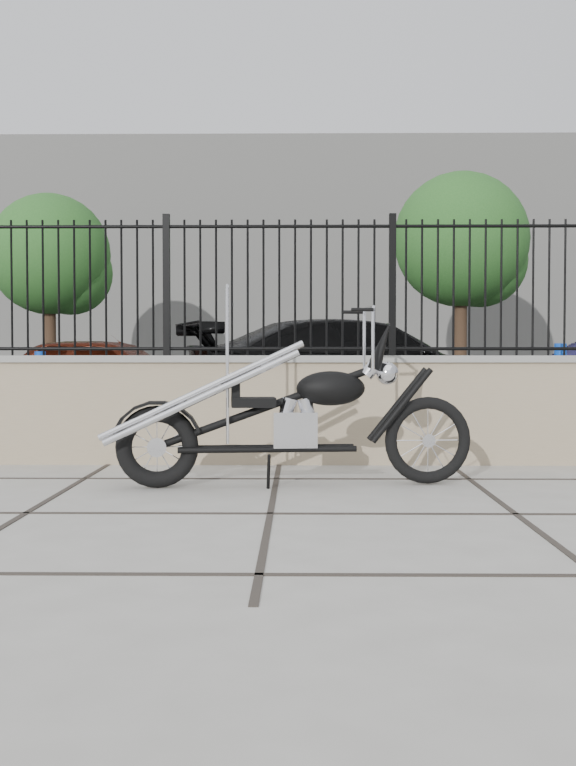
# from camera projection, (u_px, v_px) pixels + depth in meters

# --- Properties ---
(ground_plane) EXTENTS (90.00, 90.00, 0.00)m
(ground_plane) POSITION_uv_depth(u_px,v_px,m) (270.00, 514.00, 5.47)
(ground_plane) COLOR #99968E
(ground_plane) RESTS_ON ground
(parking_lot) EXTENTS (30.00, 30.00, 0.00)m
(parking_lot) POSITION_uv_depth(u_px,v_px,m) (291.00, 401.00, 17.96)
(parking_lot) COLOR black
(parking_lot) RESTS_ON ground
(retaining_wall) EXTENTS (14.00, 0.36, 0.96)m
(retaining_wall) POSITION_uv_depth(u_px,v_px,m) (279.00, 409.00, 7.95)
(retaining_wall) COLOR gray
(retaining_wall) RESTS_ON ground_plane
(iron_fence) EXTENTS (14.00, 0.08, 1.20)m
(iron_fence) POSITION_uv_depth(u_px,v_px,m) (279.00, 288.00, 7.92)
(iron_fence) COLOR black
(iron_fence) RESTS_ON retaining_wall
(background_building) EXTENTS (22.00, 6.00, 8.00)m
(background_building) POSITION_uv_depth(u_px,v_px,m) (295.00, 267.00, 31.81)
(background_building) COLOR beige
(background_building) RESTS_ON ground_plane
(chopper_motorcycle) EXTENTS (2.54, 0.69, 1.51)m
(chopper_motorcycle) POSITION_uv_depth(u_px,v_px,m) (287.00, 384.00, 6.58)
(chopper_motorcycle) COLOR black
(chopper_motorcycle) RESTS_ON ground_plane
(car_red) EXTENTS (3.84, 2.07, 1.24)m
(car_red) POSITION_uv_depth(u_px,v_px,m) (108.00, 377.00, 13.00)
(car_red) COLOR #3F1309
(car_red) RESTS_ON parking_lot
(car_black) EXTENTS (5.32, 3.41, 1.43)m
(car_black) POSITION_uv_depth(u_px,v_px,m) (362.00, 372.00, 12.43)
(car_black) COLOR black
(car_black) RESTS_ON parking_lot
(bollard_a) EXTENTS (0.15, 0.15, 1.00)m
(bollard_a) POSITION_uv_depth(u_px,v_px,m) (40.00, 397.00, 9.82)
(bollard_a) COLOR #0B52AC
(bollard_a) RESTS_ON ground_plane
(bollard_b) EXTENTS (0.16, 0.16, 1.08)m
(bollard_b) POSITION_uv_depth(u_px,v_px,m) (560.00, 394.00, 9.63)
(bollard_b) COLOR blue
(bollard_b) RESTS_ON ground_plane
(tree_left) EXTENTS (3.01, 3.01, 5.09)m
(tree_left) POSITION_uv_depth(u_px,v_px,m) (49.00, 249.00, 22.33)
(tree_left) COLOR #382619
(tree_left) RESTS_ON ground_plane
(tree_right) EXTENTS (3.28, 3.28, 5.54)m
(tree_right) POSITION_uv_depth(u_px,v_px,m) (461.00, 234.00, 21.82)
(tree_right) COLOR #382619
(tree_right) RESTS_ON ground_plane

